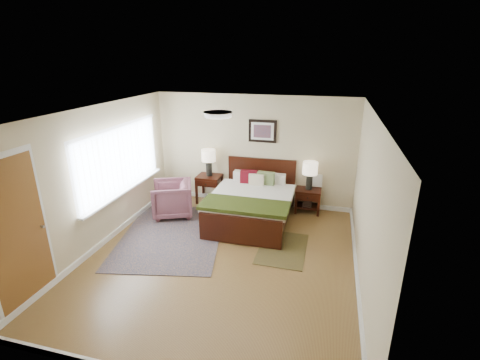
{
  "coord_description": "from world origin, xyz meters",
  "views": [
    {
      "loc": [
        1.63,
        -4.92,
        3.3
      ],
      "look_at": [
        0.05,
        1.09,
        1.05
      ],
      "focal_mm": 26.0,
      "sensor_mm": 36.0,
      "label": 1
    }
  ],
  "objects_px": {
    "nightstand_left": "(209,181)",
    "bed": "(252,199)",
    "armchair": "(172,199)",
    "rug_persian": "(172,235)",
    "lamp_right": "(310,171)",
    "nightstand_right": "(308,198)",
    "lamp_left": "(209,158)"
  },
  "relations": [
    {
      "from": "nightstand_right",
      "to": "rug_persian",
      "type": "height_order",
      "value": "nightstand_right"
    },
    {
      "from": "lamp_left",
      "to": "rug_persian",
      "type": "height_order",
      "value": "lamp_left"
    },
    {
      "from": "lamp_left",
      "to": "rug_persian",
      "type": "bearing_deg",
      "value": -95.26
    },
    {
      "from": "nightstand_left",
      "to": "bed",
      "type": "bearing_deg",
      "value": -31.67
    },
    {
      "from": "nightstand_right",
      "to": "lamp_left",
      "type": "distance_m",
      "value": 2.4
    },
    {
      "from": "lamp_right",
      "to": "armchair",
      "type": "relative_size",
      "value": 0.74
    },
    {
      "from": "bed",
      "to": "armchair",
      "type": "distance_m",
      "value": 1.74
    },
    {
      "from": "lamp_right",
      "to": "nightstand_left",
      "type": "bearing_deg",
      "value": -179.45
    },
    {
      "from": "bed",
      "to": "lamp_right",
      "type": "xyz_separation_m",
      "value": [
        1.09,
        0.76,
        0.46
      ]
    },
    {
      "from": "nightstand_left",
      "to": "armchair",
      "type": "height_order",
      "value": "armchair"
    },
    {
      "from": "nightstand_right",
      "to": "armchair",
      "type": "relative_size",
      "value": 0.65
    },
    {
      "from": "bed",
      "to": "armchair",
      "type": "xyz_separation_m",
      "value": [
        -1.73,
        -0.14,
        -0.12
      ]
    },
    {
      "from": "bed",
      "to": "armchair",
      "type": "relative_size",
      "value": 2.43
    },
    {
      "from": "rug_persian",
      "to": "bed",
      "type": "bearing_deg",
      "value": 24.54
    },
    {
      "from": "lamp_left",
      "to": "lamp_right",
      "type": "relative_size",
      "value": 1.0
    },
    {
      "from": "nightstand_left",
      "to": "armchair",
      "type": "distance_m",
      "value": 1.04
    },
    {
      "from": "nightstand_left",
      "to": "lamp_right",
      "type": "height_order",
      "value": "lamp_right"
    },
    {
      "from": "bed",
      "to": "nightstand_right",
      "type": "distance_m",
      "value": 1.33
    },
    {
      "from": "nightstand_left",
      "to": "lamp_left",
      "type": "bearing_deg",
      "value": 90.0
    },
    {
      "from": "bed",
      "to": "nightstand_left",
      "type": "height_order",
      "value": "bed"
    },
    {
      "from": "lamp_left",
      "to": "rug_persian",
      "type": "relative_size",
      "value": 0.23
    },
    {
      "from": "lamp_right",
      "to": "armchair",
      "type": "height_order",
      "value": "lamp_right"
    },
    {
      "from": "bed",
      "to": "lamp_right",
      "type": "distance_m",
      "value": 1.41
    },
    {
      "from": "nightstand_right",
      "to": "armchair",
      "type": "distance_m",
      "value": 2.96
    },
    {
      "from": "bed",
      "to": "armchair",
      "type": "height_order",
      "value": "bed"
    },
    {
      "from": "bed",
      "to": "nightstand_right",
      "type": "height_order",
      "value": "bed"
    },
    {
      "from": "lamp_left",
      "to": "bed",
      "type": "bearing_deg",
      "value": -32.42
    },
    {
      "from": "bed",
      "to": "armchair",
      "type": "bearing_deg",
      "value": -175.28
    },
    {
      "from": "nightstand_left",
      "to": "lamp_right",
      "type": "bearing_deg",
      "value": 0.55
    },
    {
      "from": "nightstand_left",
      "to": "nightstand_right",
      "type": "xyz_separation_m",
      "value": [
        2.29,
        0.01,
        -0.19
      ]
    },
    {
      "from": "lamp_right",
      "to": "rug_persian",
      "type": "height_order",
      "value": "lamp_right"
    },
    {
      "from": "bed",
      "to": "nightstand_right",
      "type": "relative_size",
      "value": 3.73
    }
  ]
}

